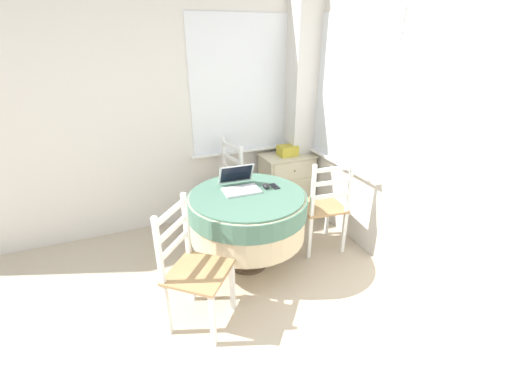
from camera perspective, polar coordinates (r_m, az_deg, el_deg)
corner_room_shell at (r=3.00m, az=1.86°, el=10.96°), size 4.43×4.47×2.55m
round_dining_table at (r=3.05m, az=-1.49°, el=-3.42°), size 1.05×1.05×0.73m
laptop at (r=3.04m, az=-2.80°, el=1.24°), size 0.33×0.31×0.21m
computer_mouse at (r=3.07m, az=1.64°, el=1.00°), size 0.06×0.09×0.05m
cell_phone at (r=3.11m, az=3.04°, el=0.97°), size 0.06×0.12×0.01m
dining_chair_near_back_window at (r=3.77m, az=-5.62°, el=0.70°), size 0.48×0.49×0.97m
dining_chair_near_right_window at (r=3.40m, az=11.07°, el=-2.48°), size 0.47×0.45×0.97m
dining_chair_camera_near at (r=2.54m, az=-10.52°, el=-12.61°), size 0.58×0.58×0.97m
corner_cabinet at (r=4.17m, az=5.04°, el=1.52°), size 0.61×0.40×0.72m
storage_box at (r=4.01m, az=5.25°, el=6.89°), size 0.21×0.17×0.11m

